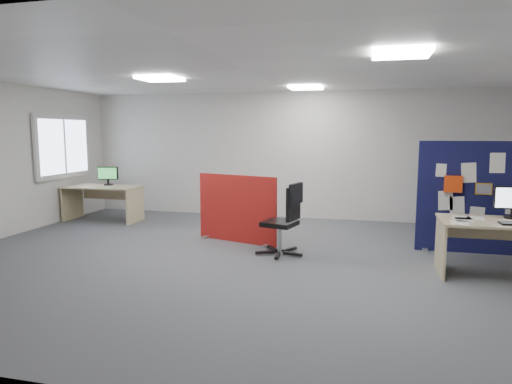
% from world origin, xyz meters
% --- Properties ---
extents(floor, '(9.00, 9.00, 0.00)m').
position_xyz_m(floor, '(0.00, 0.00, 0.00)').
color(floor, '#515459').
rests_on(floor, ground).
extents(ceiling, '(9.00, 7.00, 0.02)m').
position_xyz_m(ceiling, '(0.00, 0.00, 2.70)').
color(ceiling, white).
rests_on(ceiling, wall_back).
extents(wall_back, '(9.00, 0.02, 2.70)m').
position_xyz_m(wall_back, '(0.00, 3.50, 1.35)').
color(wall_back, silver).
rests_on(wall_back, floor).
extents(wall_front, '(9.00, 0.02, 2.70)m').
position_xyz_m(wall_front, '(0.00, -3.50, 1.35)').
color(wall_front, silver).
rests_on(wall_front, floor).
extents(window, '(0.06, 1.70, 1.30)m').
position_xyz_m(window, '(-4.44, 2.00, 1.55)').
color(window, white).
rests_on(window, wall_left).
extents(ceiling_lights, '(4.10, 4.10, 0.04)m').
position_xyz_m(ceiling_lights, '(0.33, 0.67, 2.67)').
color(ceiling_lights, white).
rests_on(ceiling_lights, ceiling).
extents(navy_divider, '(2.08, 0.30, 1.72)m').
position_xyz_m(navy_divider, '(3.46, 1.27, 0.86)').
color(navy_divider, '#0E0E34').
rests_on(navy_divider, floor).
extents(red_divider, '(1.46, 0.50, 1.14)m').
position_xyz_m(red_divider, '(-0.44, 1.07, 0.56)').
color(red_divider, '#A41516').
rests_on(red_divider, floor).
extents(second_desk, '(1.54, 0.77, 0.73)m').
position_xyz_m(second_desk, '(-3.68, 2.20, 0.55)').
color(second_desk, tan).
rests_on(second_desk, floor).
extents(monitor_second, '(0.42, 0.19, 0.39)m').
position_xyz_m(monitor_second, '(-3.66, 2.36, 0.94)').
color(monitor_second, black).
rests_on(monitor_second, second_desk).
extents(office_chair, '(0.72, 0.70, 1.08)m').
position_xyz_m(office_chair, '(0.53, 0.41, 0.62)').
color(office_chair, black).
rests_on(office_chair, floor).
extents(desk_papers, '(1.45, 0.87, 0.00)m').
position_xyz_m(desk_papers, '(3.25, 0.09, 0.73)').
color(desk_papers, white).
rests_on(desk_papers, main_desk).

